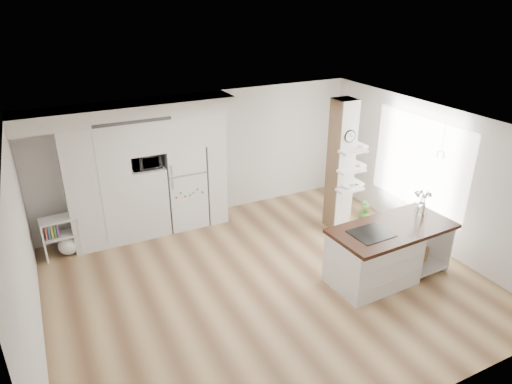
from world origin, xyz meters
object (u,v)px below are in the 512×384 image
refrigerator (184,186)px  floor_plant_a (395,229)px  bookshelf (64,239)px  kitchen_island (379,255)px

refrigerator → floor_plant_a: (3.52, -2.49, -0.66)m
bookshelf → floor_plant_a: 6.40m
kitchen_island → bookshelf: (-4.71, 3.25, -0.17)m
refrigerator → kitchen_island: 4.13m
refrigerator → kitchen_island: bearing=-56.5°
refrigerator → bookshelf: (-2.44, -0.18, -0.54)m
bookshelf → floor_plant_a: size_ratio=1.79×
kitchen_island → bookshelf: bearing=142.9°
refrigerator → kitchen_island: refrigerator is taller
refrigerator → floor_plant_a: bearing=-35.3°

